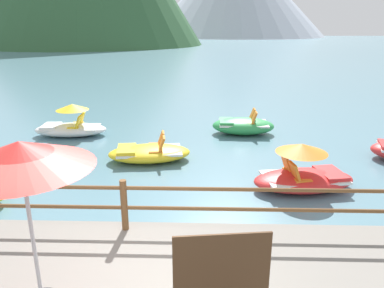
% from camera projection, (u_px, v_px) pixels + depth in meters
% --- Properties ---
extents(ground_plane, '(200.00, 200.00, 0.00)m').
position_uv_depth(ground_plane, '(192.00, 60.00, 43.31)').
color(ground_plane, slate).
extents(dock_railing, '(23.92, 0.12, 0.95)m').
position_uv_depth(dock_railing, '(124.00, 199.00, 6.45)').
color(dock_railing, brown).
rests_on(dock_railing, promenade_dock).
extents(sign_board, '(1.17, 0.19, 1.19)m').
position_uv_depth(sign_board, '(222.00, 267.00, 4.41)').
color(sign_board, beige).
rests_on(sign_board, promenade_dock).
extents(beach_umbrella, '(1.70, 1.70, 2.24)m').
position_uv_depth(beach_umbrella, '(20.00, 157.00, 4.24)').
color(beach_umbrella, '#B2B2B7').
rests_on(beach_umbrella, promenade_dock).
extents(pedal_boat_0, '(2.71, 1.72, 1.18)m').
position_uv_depth(pedal_boat_0, '(304.00, 174.00, 9.10)').
color(pedal_boat_0, red).
rests_on(pedal_boat_0, ground).
extents(pedal_boat_1, '(2.31, 1.39, 0.90)m').
position_uv_depth(pedal_boat_1, '(243.00, 126.00, 13.76)').
color(pedal_boat_1, green).
rests_on(pedal_boat_1, ground).
extents(pedal_boat_2, '(2.66, 1.37, 1.18)m').
position_uv_depth(pedal_boat_2, '(71.00, 126.00, 13.49)').
color(pedal_boat_2, white).
rests_on(pedal_boat_2, ground).
extents(pedal_boat_4, '(2.61, 1.69, 0.81)m').
position_uv_depth(pedal_boat_4, '(149.00, 153.00, 11.05)').
color(pedal_boat_4, yellow).
rests_on(pedal_boat_4, ground).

